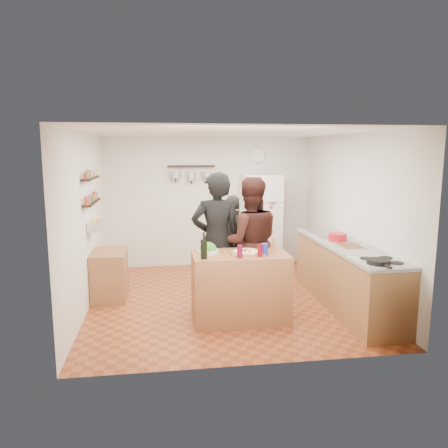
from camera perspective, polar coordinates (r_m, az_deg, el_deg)
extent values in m
plane|color=brown|center=(6.77, 0.12, -9.78)|extent=(4.20, 4.20, 0.00)
plane|color=white|center=(6.39, 0.13, 11.87)|extent=(4.20, 4.20, 0.00)
plane|color=silver|center=(8.53, -1.93, 2.88)|extent=(4.00, 0.00, 4.00)
plane|color=silver|center=(6.49, -17.63, 0.30)|extent=(0.00, 4.20, 4.20)
plane|color=silver|center=(7.04, 16.46, 1.06)|extent=(0.00, 4.20, 4.20)
cube|color=#935B36|center=(5.87, 2.10, -8.18)|extent=(1.25, 0.72, 0.91)
cube|color=brown|center=(5.74, 2.95, -3.78)|extent=(0.42, 0.34, 0.02)
cylinder|color=beige|center=(5.74, 2.95, -3.59)|extent=(0.34, 0.34, 0.02)
cylinder|color=silver|center=(5.73, -2.10, -3.61)|extent=(0.28, 0.28, 0.06)
cylinder|color=black|center=(5.44, -2.64, -3.31)|extent=(0.08, 0.08, 0.25)
cylinder|color=#5F0823|center=(5.49, 2.07, -3.61)|extent=(0.07, 0.07, 0.16)
cylinder|color=#62080F|center=(5.58, 4.73, -3.47)|extent=(0.06, 0.06, 0.16)
cylinder|color=olive|center=(5.87, 6.37, -2.80)|extent=(0.05, 0.05, 0.16)
cylinder|color=navy|center=(5.68, 5.33, -3.31)|extent=(0.09, 0.09, 0.15)
imported|color=black|center=(6.19, -0.98, -2.23)|extent=(0.72, 0.48, 1.96)
imported|color=black|center=(6.30, 3.37, -2.40)|extent=(0.95, 0.76, 1.88)
imported|color=#282624|center=(6.81, 1.26, -2.79)|extent=(0.99, 0.61, 1.57)
cube|color=#9E7042|center=(6.59, 15.73, -6.59)|extent=(0.63, 2.63, 0.90)
cube|color=white|center=(5.65, 19.84, -4.67)|extent=(0.60, 0.62, 0.02)
cylinder|color=black|center=(5.50, 19.52, -4.65)|extent=(0.28, 0.28, 0.05)
cube|color=silver|center=(7.25, 13.19, -1.25)|extent=(0.50, 0.80, 0.03)
cube|color=brown|center=(6.40, 16.25, -2.85)|extent=(0.30, 0.40, 0.02)
cylinder|color=red|center=(6.69, 14.61, -1.67)|extent=(0.27, 0.27, 0.11)
cube|color=white|center=(8.40, 4.80, 0.33)|extent=(0.70, 0.68, 1.80)
cylinder|color=silver|center=(8.61, 4.42, 8.92)|extent=(0.30, 0.03, 0.30)
cube|color=black|center=(6.64, -16.87, 2.72)|extent=(0.12, 1.00, 0.02)
cube|color=black|center=(6.61, -17.02, 5.74)|extent=(0.12, 1.00, 0.02)
cube|color=silver|center=(6.68, -16.47, -0.25)|extent=(0.18, 0.35, 0.14)
cube|color=#9B6C41|center=(6.97, -14.69, -6.39)|extent=(0.50, 0.80, 0.73)
cube|color=black|center=(8.35, -4.29, 7.53)|extent=(0.90, 0.04, 0.04)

